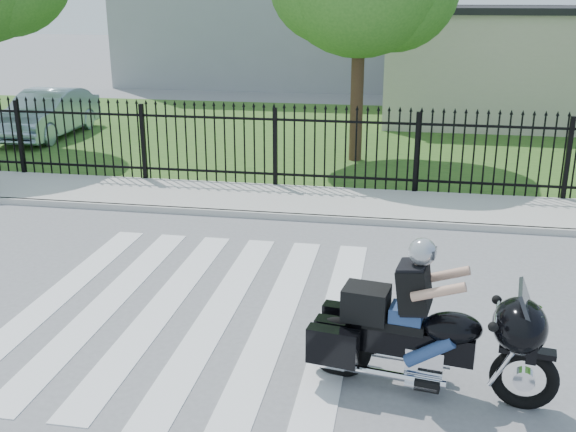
# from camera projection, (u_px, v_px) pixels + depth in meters

# --- Properties ---
(ground) EXTENTS (120.00, 120.00, 0.00)m
(ground) POSITION_uv_depth(u_px,v_px,m) (191.00, 309.00, 9.21)
(ground) COLOR slate
(ground) RESTS_ON ground
(crosswalk) EXTENTS (5.00, 5.50, 0.01)m
(crosswalk) POSITION_uv_depth(u_px,v_px,m) (191.00, 308.00, 9.20)
(crosswalk) COLOR silver
(crosswalk) RESTS_ON ground
(sidewalk) EXTENTS (40.00, 2.00, 0.12)m
(sidewalk) POSITION_uv_depth(u_px,v_px,m) (266.00, 200.00, 13.86)
(sidewalk) COLOR #ADAAA3
(sidewalk) RESTS_ON ground
(curb) EXTENTS (40.00, 0.12, 0.12)m
(curb) POSITION_uv_depth(u_px,v_px,m) (255.00, 215.00, 12.93)
(curb) COLOR #ADAAA3
(curb) RESTS_ON ground
(grass_strip) EXTENTS (40.00, 12.00, 0.02)m
(grass_strip) POSITION_uv_depth(u_px,v_px,m) (314.00, 135.00, 20.42)
(grass_strip) COLOR #2A541D
(grass_strip) RESTS_ON ground
(iron_fence) EXTENTS (26.00, 0.04, 1.80)m
(iron_fence) POSITION_uv_depth(u_px,v_px,m) (275.00, 149.00, 14.53)
(iron_fence) COLOR black
(iron_fence) RESTS_ON ground
(building_low) EXTENTS (10.00, 6.00, 3.50)m
(building_low) POSITION_uv_depth(u_px,v_px,m) (539.00, 67.00, 22.44)
(building_low) COLOR beige
(building_low) RESTS_ON ground
(building_low_roof) EXTENTS (10.20, 6.20, 0.20)m
(building_low_roof) POSITION_uv_depth(u_px,v_px,m) (545.00, 10.00, 21.86)
(building_low_roof) COLOR black
(building_low_roof) RESTS_ON building_low
(motorcycle_rider) EXTENTS (2.67, 1.13, 1.77)m
(motorcycle_rider) POSITION_uv_depth(u_px,v_px,m) (422.00, 328.00, 7.13)
(motorcycle_rider) COLOR black
(motorcycle_rider) RESTS_ON ground
(parked_car) EXTENTS (1.52, 4.21, 1.38)m
(parked_car) POSITION_uv_depth(u_px,v_px,m) (47.00, 114.00, 19.95)
(parked_car) COLOR #91A8B6
(parked_car) RESTS_ON grass_strip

